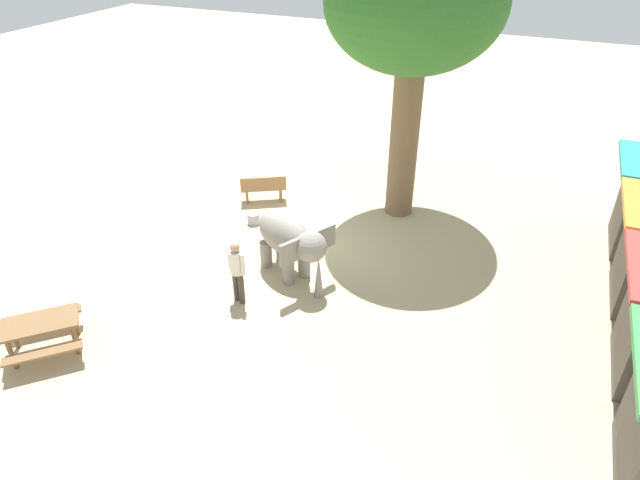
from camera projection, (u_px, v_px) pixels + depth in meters
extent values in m
plane|color=tan|center=(286.00, 246.00, 15.20)|extent=(60.00, 60.00, 0.00)
cylinder|color=gray|center=(304.00, 264.00, 13.84)|extent=(0.31, 0.31, 0.71)
cylinder|color=gray|center=(288.00, 271.00, 13.58)|extent=(0.31, 0.31, 0.71)
cylinder|color=gray|center=(282.00, 247.00, 14.48)|extent=(0.31, 0.31, 0.71)
cylinder|color=gray|center=(266.00, 254.00, 14.22)|extent=(0.31, 0.31, 0.71)
ellipsoid|color=gray|center=(284.00, 233.00, 13.62)|extent=(1.61, 1.98, 1.06)
sphere|color=gray|center=(311.00, 247.00, 12.83)|extent=(0.75, 0.75, 0.75)
cone|color=gray|center=(319.00, 276.00, 13.00)|extent=(0.24, 0.24, 1.19)
cube|color=gray|center=(324.00, 238.00, 13.17)|extent=(0.58, 0.37, 0.56)
cube|color=gray|center=(291.00, 252.00, 12.64)|extent=(0.58, 0.37, 0.56)
cylinder|color=#3F3833|center=(236.00, 285.00, 12.98)|extent=(0.14, 0.14, 0.82)
cylinder|color=#3F3833|center=(241.00, 288.00, 12.88)|extent=(0.14, 0.14, 0.82)
cylinder|color=silver|center=(236.00, 262.00, 12.56)|extent=(0.32, 0.32, 0.58)
sphere|color=tan|center=(235.00, 247.00, 12.35)|extent=(0.22, 0.22, 0.22)
cylinder|color=silver|center=(230.00, 258.00, 12.66)|extent=(0.09, 0.09, 0.55)
cylinder|color=silver|center=(243.00, 265.00, 12.44)|extent=(0.09, 0.09, 0.55)
cylinder|color=brown|center=(404.00, 140.00, 15.65)|extent=(0.81, 0.81, 4.60)
ellipsoid|color=#2D6B28|center=(416.00, 1.00, 13.72)|extent=(4.98, 4.57, 3.53)
cube|color=olive|center=(263.00, 188.00, 17.20)|extent=(1.06, 1.41, 0.06)
cube|color=olive|center=(263.00, 183.00, 16.93)|extent=(0.77, 1.23, 0.40)
cube|color=olive|center=(247.00, 196.00, 17.27)|extent=(0.35, 0.25, 0.42)
cube|color=olive|center=(281.00, 194.00, 17.38)|extent=(0.35, 0.25, 0.42)
cube|color=brown|center=(39.00, 323.00, 11.34)|extent=(1.62, 1.63, 0.06)
cylinder|color=brown|center=(75.00, 321.00, 11.98)|extent=(0.10, 0.10, 0.72)
cylinder|color=brown|center=(75.00, 340.00, 11.47)|extent=(0.10, 0.10, 0.72)
cylinder|color=brown|center=(14.00, 334.00, 11.61)|extent=(0.10, 0.10, 0.72)
cylinder|color=brown|center=(12.00, 354.00, 11.11)|extent=(0.10, 0.10, 0.72)
cube|color=brown|center=(44.00, 316.00, 11.99)|extent=(1.22, 1.24, 0.05)
cube|color=brown|center=(42.00, 354.00, 11.01)|extent=(1.22, 1.24, 0.05)
cylinder|color=gray|center=(626.00, 220.00, 14.01)|extent=(0.10, 0.10, 2.40)
cylinder|color=gray|center=(623.00, 190.00, 15.41)|extent=(0.10, 0.10, 2.40)
cylinder|color=gray|center=(630.00, 275.00, 11.99)|extent=(0.10, 0.10, 2.40)
cylinder|color=gray|center=(627.00, 235.00, 13.39)|extent=(0.10, 0.10, 2.40)
cylinder|color=gray|center=(635.00, 352.00, 9.97)|extent=(0.10, 0.10, 2.40)
cylinder|color=gray|center=(631.00, 296.00, 11.37)|extent=(0.10, 0.10, 2.40)
cylinder|color=gray|center=(638.00, 383.00, 9.34)|extent=(0.10, 0.10, 2.40)
cylinder|color=gray|center=(253.00, 218.00, 16.15)|extent=(0.36, 0.36, 0.32)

